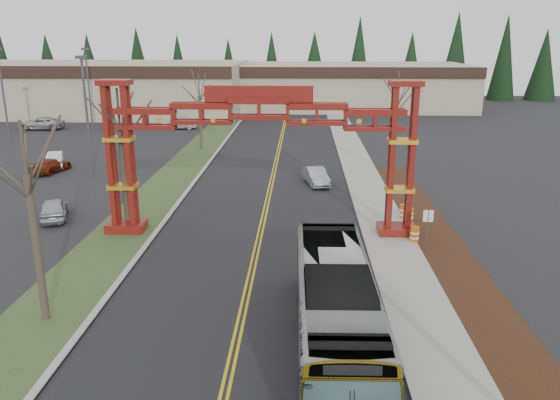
# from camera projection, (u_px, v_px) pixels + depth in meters

# --- Properties ---
(road) EXTENTS (12.00, 110.00, 0.02)m
(road) POSITION_uv_depth(u_px,v_px,m) (268.00, 200.00, 38.98)
(road) COLOR black
(road) RESTS_ON ground
(lane_line_left) EXTENTS (0.12, 100.00, 0.01)m
(lane_line_left) POSITION_uv_depth(u_px,v_px,m) (266.00, 199.00, 38.98)
(lane_line_left) COLOR gold
(lane_line_left) RESTS_ON road
(lane_line_right) EXTENTS (0.12, 100.00, 0.01)m
(lane_line_right) POSITION_uv_depth(u_px,v_px,m) (269.00, 199.00, 38.97)
(lane_line_right) COLOR gold
(lane_line_right) RESTS_ON road
(curb_right) EXTENTS (0.30, 110.00, 0.15)m
(curb_right) POSITION_uv_depth(u_px,v_px,m) (354.00, 200.00, 38.72)
(curb_right) COLOR #9C9B97
(curb_right) RESTS_ON ground
(sidewalk_right) EXTENTS (2.60, 110.00, 0.14)m
(sidewalk_right) POSITION_uv_depth(u_px,v_px,m) (375.00, 200.00, 38.66)
(sidewalk_right) COLOR gray
(sidewalk_right) RESTS_ON ground
(landscape_strip) EXTENTS (2.60, 50.00, 0.12)m
(landscape_strip) POSITION_uv_depth(u_px,v_px,m) (476.00, 297.00, 24.20)
(landscape_strip) COLOR black
(landscape_strip) RESTS_ON ground
(grass_median) EXTENTS (4.00, 110.00, 0.08)m
(grass_median) POSITION_uv_depth(u_px,v_px,m) (157.00, 198.00, 39.29)
(grass_median) COLOR #344723
(grass_median) RESTS_ON ground
(curb_left) EXTENTS (0.30, 110.00, 0.15)m
(curb_left) POSITION_uv_depth(u_px,v_px,m) (183.00, 198.00, 39.21)
(curb_left) COLOR #9C9B97
(curb_left) RESTS_ON ground
(gateway_arch) EXTENTS (18.20, 1.60, 8.90)m
(gateway_arch) POSITION_uv_depth(u_px,v_px,m) (259.00, 133.00, 30.58)
(gateway_arch) COLOR #620F0C
(gateway_arch) RESTS_ON ground
(retail_building_west) EXTENTS (46.00, 22.30, 7.50)m
(retail_building_west) POSITION_uv_depth(u_px,v_px,m) (93.00, 87.00, 84.07)
(retail_building_west) COLOR tan
(retail_building_west) RESTS_ON ground
(retail_building_east) EXTENTS (38.00, 20.30, 7.00)m
(retail_building_east) POSITION_uv_depth(u_px,v_px,m) (349.00, 86.00, 90.21)
(retail_building_east) COLOR tan
(retail_building_east) RESTS_ON ground
(conifer_treeline) EXTENTS (116.10, 5.60, 13.00)m
(conifer_treeline) POSITION_uv_depth(u_px,v_px,m) (292.00, 64.00, 101.28)
(conifer_treeline) COLOR black
(conifer_treeline) RESTS_ON ground
(transit_bus) EXTENTS (2.94, 11.74, 3.26)m
(transit_bus) POSITION_uv_depth(u_px,v_px,m) (336.00, 308.00, 19.94)
(transit_bus) COLOR #9A9CA1
(transit_bus) RESTS_ON ground
(silver_sedan) EXTENTS (2.24, 4.22, 1.32)m
(silver_sedan) POSITION_uv_depth(u_px,v_px,m) (316.00, 176.00, 42.87)
(silver_sedan) COLOR #A5A8AD
(silver_sedan) RESTS_ON ground
(parked_car_near_a) EXTENTS (2.89, 4.28, 1.35)m
(parked_car_near_a) POSITION_uv_depth(u_px,v_px,m) (54.00, 209.00, 34.70)
(parked_car_near_a) COLOR #B0B1B8
(parked_car_near_a) RESTS_ON ground
(parked_car_near_b) EXTENTS (3.09, 4.69, 1.46)m
(parked_car_near_b) POSITION_uv_depth(u_px,v_px,m) (54.00, 159.00, 48.62)
(parked_car_near_b) COLOR white
(parked_car_near_b) RESTS_ON ground
(parked_car_mid_a) EXTENTS (2.51, 4.45, 1.22)m
(parked_car_mid_a) POSITION_uv_depth(u_px,v_px,m) (51.00, 165.00, 46.76)
(parked_car_mid_a) COLOR maroon
(parked_car_mid_a) RESTS_ON ground
(parked_car_far_a) EXTENTS (4.61, 2.07, 1.47)m
(parked_car_far_a) POSITION_uv_depth(u_px,v_px,m) (179.00, 123.00, 68.89)
(parked_car_far_a) COLOR #B8B9C1
(parked_car_far_a) RESTS_ON ground
(parked_car_far_b) EXTENTS (5.69, 2.88, 1.54)m
(parked_car_far_b) POSITION_uv_depth(u_px,v_px,m) (41.00, 123.00, 68.60)
(parked_car_far_b) COLOR #B9B9B9
(parked_car_far_b) RESTS_ON ground
(bare_tree_median_near) EXTENTS (3.22, 3.22, 8.21)m
(bare_tree_median_near) POSITION_uv_depth(u_px,v_px,m) (27.00, 177.00, 20.67)
(bare_tree_median_near) COLOR #382D26
(bare_tree_median_near) RESTS_ON ground
(bare_tree_median_mid) EXTENTS (3.38, 3.38, 8.40)m
(bare_tree_median_mid) POSITION_uv_depth(u_px,v_px,m) (120.00, 129.00, 31.12)
(bare_tree_median_mid) COLOR #382D26
(bare_tree_median_mid) RESTS_ON ground
(bare_tree_median_far) EXTENTS (3.22, 3.22, 7.67)m
(bare_tree_median_far) POSITION_uv_depth(u_px,v_px,m) (199.00, 96.00, 54.85)
(bare_tree_median_far) COLOR #382D26
(bare_tree_median_far) RESTS_ON ground
(bare_tree_right_far) EXTENTS (3.25, 3.25, 8.61)m
(bare_tree_right_far) POSITION_uv_depth(u_px,v_px,m) (397.00, 99.00, 43.79)
(bare_tree_right_far) COLOR #382D26
(bare_tree_right_far) RESTS_ON ground
(light_pole_near) EXTENTS (0.85, 0.42, 9.77)m
(light_pole_near) POSITION_uv_depth(u_px,v_px,m) (86.00, 108.00, 44.22)
(light_pole_near) COLOR #3F3F44
(light_pole_near) RESTS_ON ground
(light_pole_mid) EXTENTS (0.88, 0.44, 10.09)m
(light_pole_mid) POSITION_uv_depth(u_px,v_px,m) (3.00, 88.00, 59.09)
(light_pole_mid) COLOR #3F3F44
(light_pole_mid) RESTS_ON ground
(light_pole_far) EXTENTS (0.86, 0.43, 9.95)m
(light_pole_far) POSITION_uv_depth(u_px,v_px,m) (88.00, 83.00, 67.47)
(light_pole_far) COLOR #3F3F44
(light_pole_far) RESTS_ON ground
(street_sign) EXTENTS (0.54, 0.06, 2.35)m
(street_sign) POSITION_uv_depth(u_px,v_px,m) (428.00, 222.00, 29.03)
(street_sign) COLOR #3F3F44
(street_sign) RESTS_ON ground
(barrel_south) EXTENTS (0.51, 0.51, 0.95)m
(barrel_south) POSITION_uv_depth(u_px,v_px,m) (414.00, 235.00, 30.65)
(barrel_south) COLOR #CD5F0B
(barrel_south) RESTS_ON ground
(barrel_mid) EXTENTS (0.48, 0.48, 0.89)m
(barrel_mid) POSITION_uv_depth(u_px,v_px,m) (410.00, 215.00, 34.24)
(barrel_mid) COLOR #CD5F0B
(barrel_mid) RESTS_ON ground
(barrel_north) EXTENTS (0.52, 0.52, 0.96)m
(barrel_north) POSITION_uv_depth(u_px,v_px,m) (404.00, 212.00, 34.67)
(barrel_north) COLOR #CD5F0B
(barrel_north) RESTS_ON ground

